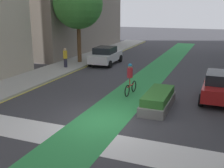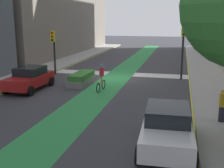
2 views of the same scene
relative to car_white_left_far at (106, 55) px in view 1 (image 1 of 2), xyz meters
The scene contains 9 objects.
ground_plane 12.94m from the car_white_left_far, 67.98° to the right, with size 120.00×120.00×0.00m, color #38383D.
bike_lane_paint 12.93m from the car_white_left_far, 68.09° to the right, with size 2.40×60.00×0.01m, color #2D8C47.
crosswalk_band 14.81m from the car_white_left_far, 70.89° to the right, with size 12.00×1.80×0.01m, color silver.
car_white_left_far is the anchor object (origin of this frame).
car_red_right_far 11.93m from the car_white_left_far, 35.37° to the right, with size 2.04×4.21×1.57m.
cyclist_in_lane 9.14m from the car_white_left_far, 58.23° to the right, with size 0.32×1.73×1.86m.
pedestrian_sidewalk_left_a 3.79m from the car_white_left_far, 128.03° to the right, with size 0.34×0.34×1.58m.
street_tree_near 5.03m from the car_white_left_far, 168.88° to the right, with size 4.34×4.34×7.25m.
median_planter 11.61m from the car_white_left_far, 54.02° to the right, with size 1.23×3.33×0.85m.
Camera 1 is at (4.72, -10.69, 4.91)m, focal length 44.83 mm.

